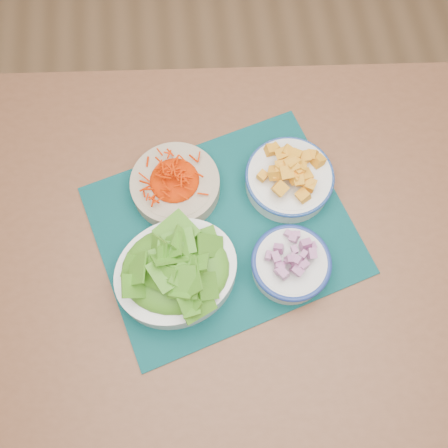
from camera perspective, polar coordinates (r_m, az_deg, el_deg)
The scene contains 7 objects.
ground at distance 1.74m, azimuth 6.72°, elevation -12.75°, with size 4.00×4.00×0.00m, color #A97B51.
table at distance 1.10m, azimuth 3.02°, elevation -3.37°, with size 1.35×0.96×0.75m.
placemat at distance 1.02m, azimuth 0.00°, elevation -0.64°, with size 0.50×0.41×0.00m, color #052F31.
carrot_bowl at distance 1.03m, azimuth -5.61°, elevation 4.68°, with size 0.21×0.21×0.07m.
squash_bowl at distance 1.03m, azimuth 7.54°, elevation 5.51°, with size 0.18×0.18×0.09m.
lettuce_bowl at distance 0.95m, azimuth -5.55°, elevation -5.26°, with size 0.29×0.27×0.10m.
onion_bowl at distance 0.96m, azimuth 7.66°, elevation -4.49°, with size 0.18×0.18×0.08m.
Camera 1 is at (-0.22, -0.22, 1.71)m, focal length 40.00 mm.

